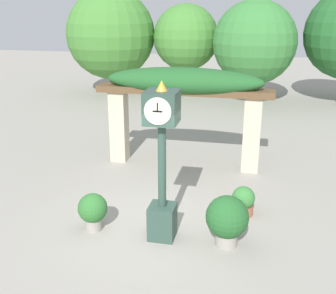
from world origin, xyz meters
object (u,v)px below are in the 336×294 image
at_px(potted_plant_near_left, 243,201).
at_px(potted_plant_far_left, 93,210).
at_px(potted_plant_near_right, 227,219).
at_px(pedestal_clock, 162,160).

distance_m(potted_plant_near_left, potted_plant_far_left, 3.14).
xyz_separation_m(potted_plant_near_right, potted_plant_far_left, (-2.62, -0.02, -0.11)).
bearing_deg(potted_plant_far_left, pedestal_clock, 0.99).
distance_m(pedestal_clock, potted_plant_near_right, 1.61).
relative_size(potted_plant_near_right, potted_plant_far_left, 1.27).
bearing_deg(pedestal_clock, potted_plant_near_left, 41.01).
relative_size(pedestal_clock, potted_plant_near_right, 3.11).
xyz_separation_m(pedestal_clock, potted_plant_far_left, (-1.40, -0.02, -1.15)).
distance_m(pedestal_clock, potted_plant_far_left, 1.81).
relative_size(pedestal_clock, potted_plant_far_left, 3.96).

